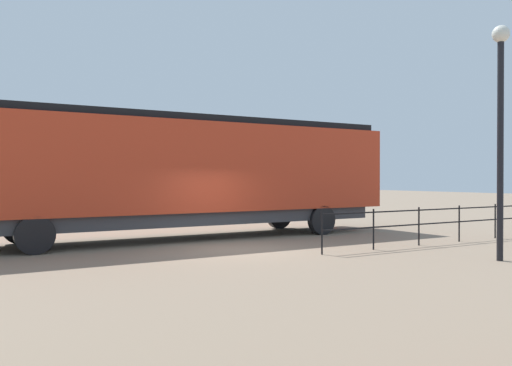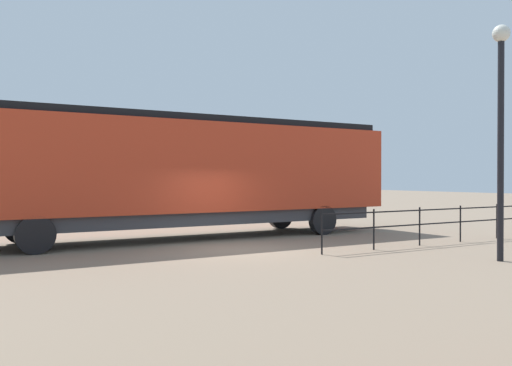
% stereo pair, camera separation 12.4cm
% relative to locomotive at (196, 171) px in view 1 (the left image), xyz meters
% --- Properties ---
extents(ground_plane, '(120.00, 120.00, 0.00)m').
position_rel_locomotive_xyz_m(ground_plane, '(3.47, -0.29, -2.38)').
color(ground_plane, '#84705B').
extents(locomotive, '(3.18, 15.87, 4.27)m').
position_rel_locomotive_xyz_m(locomotive, '(0.00, 0.00, 0.00)').
color(locomotive, red).
rests_on(locomotive, ground_plane).
extents(lamp_post, '(0.44, 0.44, 6.07)m').
position_rel_locomotive_xyz_m(lamp_post, '(8.92, 4.46, 1.59)').
color(lamp_post, black).
rests_on(lamp_post, ground_plane).
extents(platform_fence, '(0.05, 9.79, 1.22)m').
position_rel_locomotive_xyz_m(platform_fence, '(5.63, 6.11, -1.59)').
color(platform_fence, black).
rests_on(platform_fence, ground_plane).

